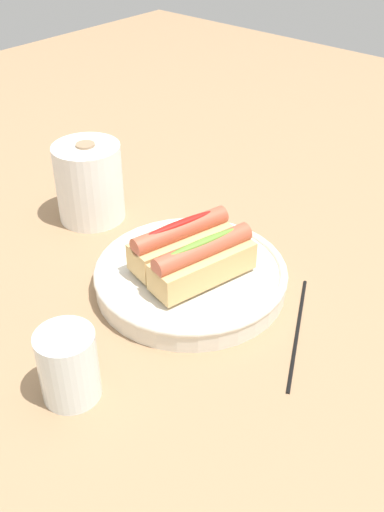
{
  "coord_description": "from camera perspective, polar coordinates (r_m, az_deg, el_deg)",
  "views": [
    {
      "loc": [
        -0.5,
        -0.45,
        0.53
      ],
      "look_at": [
        0.01,
        -0.0,
        0.06
      ],
      "focal_mm": 41.89,
      "sensor_mm": 36.0,
      "label": 1
    }
  ],
  "objects": [
    {
      "name": "hotdog_back",
      "position": [
        0.84,
        -1.08,
        1.32
      ],
      "size": [
        0.16,
        0.08,
        0.06
      ],
      "color": "#DBB270",
      "rests_on": "serving_bowl"
    },
    {
      "name": "hotdog_front",
      "position": [
        0.8,
        1.13,
        -0.47
      ],
      "size": [
        0.16,
        0.08,
        0.06
      ],
      "color": "#DBB270",
      "rests_on": "serving_bowl"
    },
    {
      "name": "ground_plane",
      "position": [
        0.86,
        -0.48,
        -3.21
      ],
      "size": [
        2.4,
        2.4,
        0.0
      ],
      "primitive_type": "plane",
      "color": "#9E7A56"
    },
    {
      "name": "water_glass",
      "position": [
        0.7,
        -11.67,
        -10.51
      ],
      "size": [
        0.07,
        0.07,
        0.09
      ],
      "color": "white",
      "rests_on": "ground_plane"
    },
    {
      "name": "paper_towel_roll",
      "position": [
        1.0,
        -9.77,
        6.94
      ],
      "size": [
        0.11,
        0.11,
        0.13
      ],
      "color": "white",
      "rests_on": "ground_plane"
    },
    {
      "name": "serving_bowl",
      "position": [
        0.85,
        0.0,
        -2.01
      ],
      "size": [
        0.27,
        0.27,
        0.04
      ],
      "color": "silver",
      "rests_on": "ground_plane"
    },
    {
      "name": "chopstick_near",
      "position": [
        0.8,
        10.04,
        -7.0
      ],
      "size": [
        0.2,
        0.1,
        0.01
      ],
      "primitive_type": "cylinder",
      "rotation": [
        0.0,
        1.57,
        0.47
      ],
      "color": "black",
      "rests_on": "ground_plane"
    }
  ]
}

